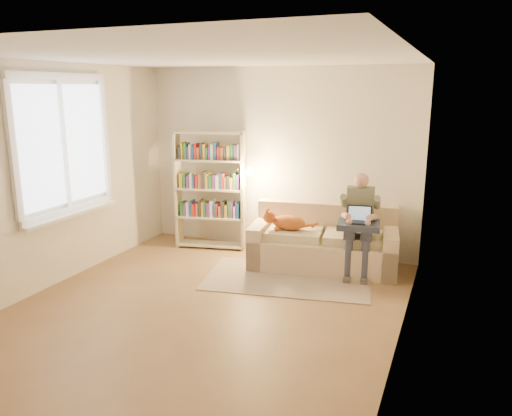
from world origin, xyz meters
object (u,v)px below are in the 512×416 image
at_px(person, 359,218).
at_px(bookshelf, 211,184).
at_px(cat, 288,222).
at_px(sofa, 323,245).
at_px(laptop, 353,218).

distance_m(person, bookshelf, 2.23).
height_order(person, cat, person).
relative_size(sofa, cat, 3.02).
height_order(sofa, cat, sofa).
distance_m(person, cat, 0.91).
relative_size(sofa, bookshelf, 1.15).
bearing_deg(sofa, cat, -165.26).
height_order(cat, laptop, laptop).
xyz_separation_m(sofa, person, (0.47, -0.08, 0.44)).
bearing_deg(cat, sofa, 14.74).
bearing_deg(cat, person, -1.59).
xyz_separation_m(laptop, bookshelf, (-2.15, 0.34, 0.20)).
height_order(sofa, laptop, laptop).
relative_size(laptop, bookshelf, 0.19).
height_order(sofa, person, person).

